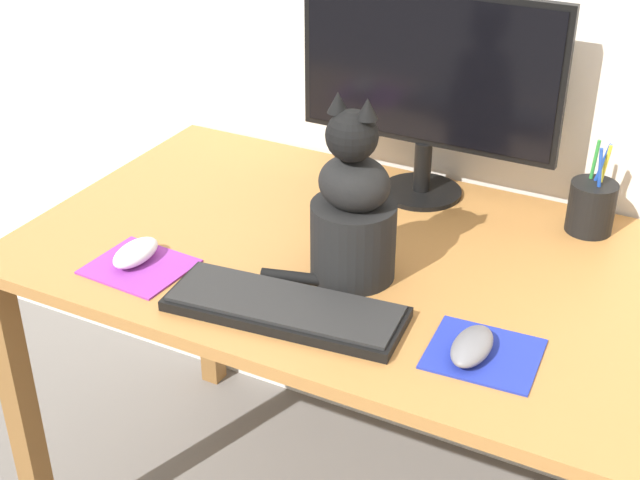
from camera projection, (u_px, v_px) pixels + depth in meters
desk at (375, 300)px, 1.70m from camera, size 1.34×0.76×0.75m
monitor at (428, 82)px, 1.76m from camera, size 0.54×0.17×0.43m
keyboard at (285, 308)px, 1.48m from camera, size 0.42×0.18×0.02m
mousepad_left at (140, 267)px, 1.62m from camera, size 0.18×0.16×0.00m
mousepad_right at (484, 354)px, 1.39m from camera, size 0.18×0.16×0.00m
computer_mouse_left at (136, 253)px, 1.62m from camera, size 0.06×0.11×0.04m
computer_mouse_right at (472, 346)px, 1.38m from camera, size 0.06×0.11×0.03m
cat at (353, 212)px, 1.53m from camera, size 0.22×0.18×0.34m
pen_cup at (592, 206)px, 1.71m from camera, size 0.09×0.09×0.18m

